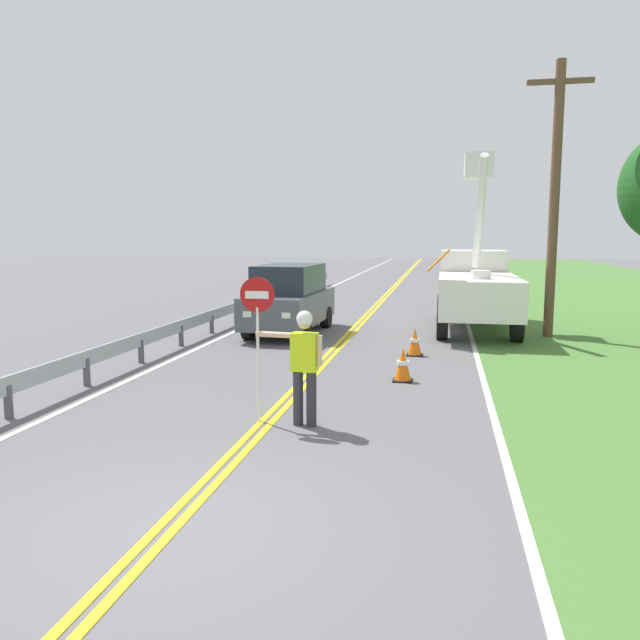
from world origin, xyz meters
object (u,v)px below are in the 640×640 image
Objects in this scene: utility_bucket_truck at (475,284)px; utility_pole_near at (555,196)px; traffic_cone_mid at (415,342)px; stop_sign_paddle at (257,316)px; traffic_cone_lead at (403,365)px; flagger_worker at (304,360)px; oncoming_suv_nearest at (290,299)px.

utility_pole_near reaches higher than utility_bucket_truck.
stop_sign_paddle is at bearing -110.05° from traffic_cone_mid.
traffic_cone_lead and traffic_cone_mid have the same top height.
flagger_worker is at bearing -117.81° from utility_pole_near.
stop_sign_paddle is at bearing -109.24° from utility_bucket_truck.
utility_bucket_truck is 1.46× the size of oncoming_suv_nearest.
oncoming_suv_nearest is 6.89m from traffic_cone_lead.
stop_sign_paddle is 6.62m from traffic_cone_mid.
traffic_cone_lead is at bearing -120.61° from utility_pole_near.
utility_pole_near reaches higher than traffic_cone_lead.
utility_pole_near is at bearing 6.15° from oncoming_suv_nearest.
flagger_worker is 0.23× the size of utility_pole_near.
utility_bucket_truck reaches higher than stop_sign_paddle.
flagger_worker is 1.02m from stop_sign_paddle.
flagger_worker is 11.56m from utility_pole_near.
oncoming_suv_nearest is 0.59× the size of utility_pole_near.
traffic_cone_lead is at bearing 68.13° from flagger_worker.
traffic_cone_mid is (-3.74, -3.70, -3.78)m from utility_pole_near.
oncoming_suv_nearest is at bearing 100.75° from stop_sign_paddle.
utility_pole_near is (5.20, 9.86, 3.07)m from flagger_worker.
flagger_worker is at bearing -5.46° from stop_sign_paddle.
utility_pole_near is at bearing 59.39° from traffic_cone_lead.
flagger_worker is at bearing -74.72° from oncoming_suv_nearest.
utility_bucket_truck is at bearing 71.73° from traffic_cone_mid.
oncoming_suv_nearest reaches higher than traffic_cone_mid.
stop_sign_paddle is 4.11m from traffic_cone_lead.
flagger_worker is 0.27× the size of utility_bucket_truck.
utility_pole_near is (2.06, -1.41, 2.70)m from utility_bucket_truck.
oncoming_suv_nearest is at bearing 105.28° from flagger_worker.
utility_pole_near reaches higher than traffic_cone_mid.
oncoming_suv_nearest is at bearing 143.77° from traffic_cone_mid.
utility_pole_near is at bearing 62.19° from flagger_worker.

